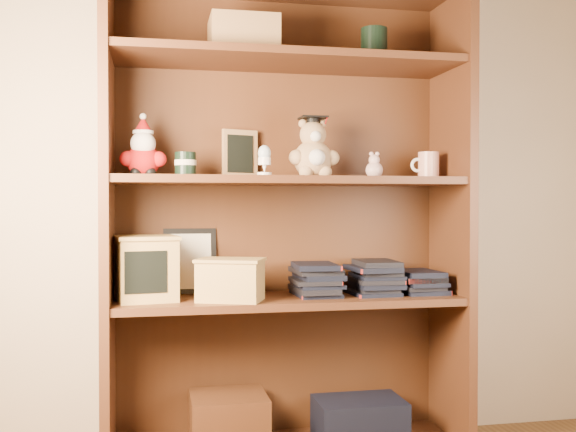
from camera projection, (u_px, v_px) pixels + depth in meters
name	position (u px, v px, depth m)	size (l,w,h in m)	color
bookcase	(284.00, 228.00, 2.30)	(1.20, 0.35, 1.60)	#4F2A16
shelf_lower	(288.00, 300.00, 2.25)	(1.14, 0.33, 0.02)	#4F2A16
shelf_upper	(288.00, 181.00, 2.25)	(1.14, 0.33, 0.02)	#4F2A16
santa_plush	(143.00, 152.00, 2.15)	(0.15, 0.11, 0.21)	#A50F0F
teachers_tin	(185.00, 164.00, 2.18)	(0.07, 0.07, 0.08)	black
chalkboard_plaque	(240.00, 155.00, 2.33)	(0.13, 0.09, 0.17)	#9E7547
egg_cup	(264.00, 159.00, 2.15)	(0.05, 0.05, 0.10)	white
grad_teddy_bear	(313.00, 154.00, 2.26)	(0.17, 0.15, 0.21)	tan
pink_figurine	(374.00, 168.00, 2.30)	(0.06, 0.06, 0.09)	#CCA49D
teacher_mug	(428.00, 165.00, 2.34)	(0.10, 0.07, 0.09)	silver
certificate_frame	(190.00, 261.00, 2.32)	(0.18, 0.05, 0.23)	black
treats_box	(146.00, 268.00, 2.16)	(0.22, 0.22, 0.21)	tan
pencils_box	(231.00, 279.00, 2.15)	(0.25, 0.21, 0.14)	tan
book_stack_left	(316.00, 279.00, 2.27)	(0.14, 0.20, 0.11)	black
book_stack_mid	(374.00, 276.00, 2.31)	(0.14, 0.20, 0.13)	black
book_stack_right	(420.00, 281.00, 2.34)	(0.14, 0.20, 0.08)	black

